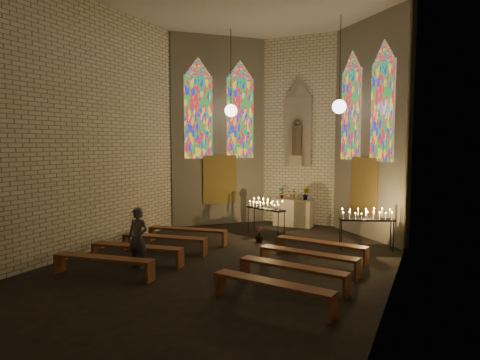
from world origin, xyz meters
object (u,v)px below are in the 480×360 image
object	(u,v)px
altar	(293,213)
votive_stand_right	(367,217)
visitor	(138,238)
aisle_flower_pot	(259,234)
votive_stand_left	(266,206)

from	to	relation	value
altar	votive_stand_right	xyz separation A→B (m)	(3.00, -2.56, 0.47)
visitor	votive_stand_right	bearing A→B (deg)	37.75
visitor	aisle_flower_pot	bearing A→B (deg)	64.00
aisle_flower_pot	votive_stand_right	bearing A→B (deg)	5.72
aisle_flower_pot	visitor	world-z (taller)	visitor
altar	aisle_flower_pot	size ratio (longest dim) A/B	3.04
votive_stand_left	altar	bearing A→B (deg)	102.80
aisle_flower_pot	altar	bearing A→B (deg)	86.52
aisle_flower_pot	visitor	size ratio (longest dim) A/B	0.31
votive_stand_left	votive_stand_right	xyz separation A→B (m)	(3.37, -0.71, 0.01)
votive_stand_left	visitor	size ratio (longest dim) A/B	1.03
votive_stand_left	visitor	distance (m)	5.10
votive_stand_left	visitor	bearing A→B (deg)	-82.06
votive_stand_left	aisle_flower_pot	bearing A→B (deg)	-55.32
aisle_flower_pot	votive_stand_left	size ratio (longest dim) A/B	0.30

